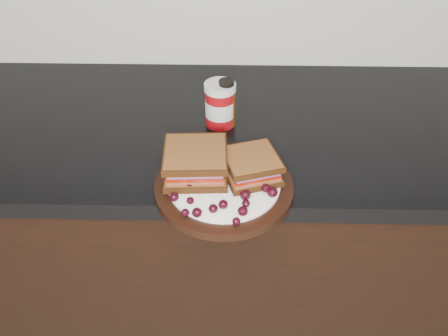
{
  "coord_description": "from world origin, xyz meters",
  "views": [
    {
      "loc": [
        0.12,
        0.69,
        1.57
      ],
      "look_at": [
        0.1,
        1.45,
        0.96
      ],
      "focal_mm": 40.0,
      "sensor_mm": 36.0,
      "label": 1
    }
  ],
  "objects_px": {
    "plate": "(224,188)",
    "sandwich_left": "(196,162)",
    "condiment_jar": "(220,104)",
    "oil_bottle": "(226,103)"
  },
  "relations": [
    {
      "from": "plate",
      "to": "oil_bottle",
      "type": "distance_m",
      "value": 0.25
    },
    {
      "from": "condiment_jar",
      "to": "sandwich_left",
      "type": "bearing_deg",
      "value": -101.09
    },
    {
      "from": "sandwich_left",
      "to": "condiment_jar",
      "type": "xyz_separation_m",
      "value": [
        0.04,
        0.22,
        0.0
      ]
    },
    {
      "from": "plate",
      "to": "oil_bottle",
      "type": "xyz_separation_m",
      "value": [
        0.0,
        0.24,
        0.05
      ]
    },
    {
      "from": "plate",
      "to": "oil_bottle",
      "type": "height_order",
      "value": "oil_bottle"
    },
    {
      "from": "plate",
      "to": "sandwich_left",
      "type": "bearing_deg",
      "value": 155.71
    },
    {
      "from": "condiment_jar",
      "to": "oil_bottle",
      "type": "height_order",
      "value": "oil_bottle"
    },
    {
      "from": "plate",
      "to": "condiment_jar",
      "type": "distance_m",
      "value": 0.25
    },
    {
      "from": "sandwich_left",
      "to": "oil_bottle",
      "type": "height_order",
      "value": "oil_bottle"
    },
    {
      "from": "plate",
      "to": "condiment_jar",
      "type": "relative_size",
      "value": 2.59
    }
  ]
}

